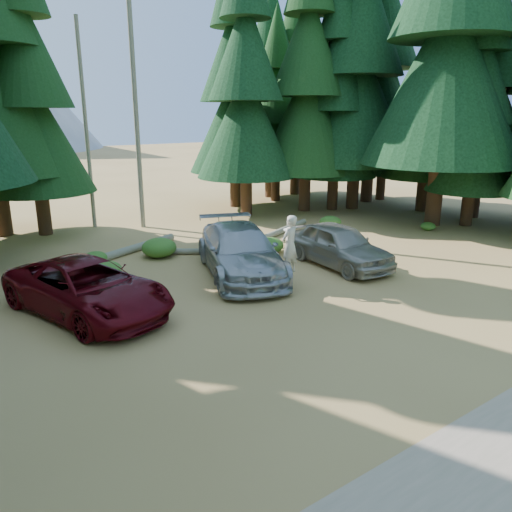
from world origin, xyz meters
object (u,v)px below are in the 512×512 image
object	(u,v)px
red_pickup	(87,288)
log_mid	(182,251)
log_left	(137,248)
silver_minivan_center	(240,251)
log_right	(285,229)
silver_minivan_right	(339,245)
frisbee_player	(290,244)

from	to	relation	value
red_pickup	log_mid	xyz separation A→B (m)	(5.15, 4.09, -0.66)
red_pickup	log_left	world-z (taller)	red_pickup
silver_minivan_center	log_right	size ratio (longest dim) A/B	1.39
silver_minivan_right	log_mid	size ratio (longest dim) A/B	1.57
silver_minivan_center	frisbee_player	size ratio (longest dim) A/B	3.10
log_mid	log_right	bearing A→B (deg)	42.74
red_pickup	silver_minivan_right	world-z (taller)	silver_minivan_right
red_pickup	frisbee_player	distance (m)	6.43
red_pickup	log_mid	distance (m)	6.61
red_pickup	silver_minivan_center	distance (m)	5.65
frisbee_player	log_right	world-z (taller)	frisbee_player
red_pickup	log_right	size ratio (longest dim) A/B	1.31
silver_minivan_center	log_mid	world-z (taller)	silver_minivan_center
silver_minivan_center	log_right	world-z (taller)	silver_minivan_center
silver_minivan_right	log_right	size ratio (longest dim) A/B	1.10
silver_minivan_right	silver_minivan_center	bearing A→B (deg)	165.26
silver_minivan_center	log_left	size ratio (longest dim) A/B	1.35
log_mid	log_right	world-z (taller)	log_right
frisbee_player	log_left	distance (m)	7.75
log_mid	log_right	distance (m)	5.99
log_mid	silver_minivan_right	bearing A→B (deg)	-13.14
frisbee_player	log_left	xyz separation A→B (m)	(-2.38, 7.26, -1.33)
log_right	log_mid	bearing A→B (deg)	162.71
red_pickup	silver_minivan_right	xyz separation A→B (m)	(9.29, -0.78, 0.02)
frisbee_player	log_mid	size ratio (longest dim) A/B	0.64
log_left	log_mid	distance (m)	2.05
red_pickup	silver_minivan_right	distance (m)	9.32
red_pickup	log_left	xyz separation A→B (m)	(3.80, 5.64, -0.63)
silver_minivan_right	log_left	bearing A→B (deg)	134.70
frisbee_player	log_right	size ratio (longest dim) A/B	0.45
silver_minivan_right	log_mid	xyz separation A→B (m)	(-4.14, 4.87, -0.69)
log_left	log_right	size ratio (longest dim) A/B	1.03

